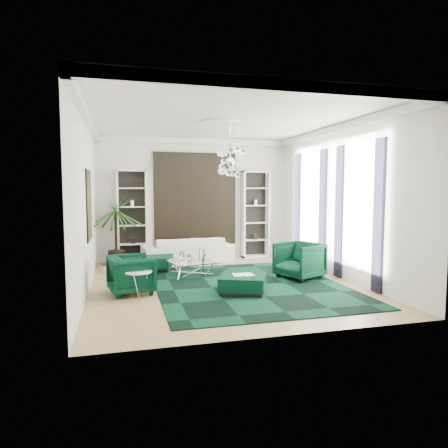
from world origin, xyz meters
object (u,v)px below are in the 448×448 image
object	(u,v)px
coffee_table	(192,268)
ottoman_front	(243,284)
sofa	(188,250)
armchair_right	(299,261)
palm	(116,220)
side_table	(139,285)
armchair_left	(132,274)
ottoman_side	(155,263)

from	to	relation	value
coffee_table	ottoman_front	bearing A→B (deg)	-68.40
coffee_table	sofa	bearing A→B (deg)	83.83
armchair_right	coffee_table	xyz separation A→B (m)	(-2.53, 1.00, -0.26)
palm	ottoman_front	bearing A→B (deg)	-55.73
sofa	coffee_table	xyz separation A→B (m)	(-0.19, -1.79, -0.20)
sofa	side_table	bearing A→B (deg)	59.96
armchair_left	palm	xyz separation A→B (m)	(-0.33, 3.33, 0.90)
armchair_right	palm	world-z (taller)	palm
ottoman_front	palm	bearing A→B (deg)	124.27
sofa	palm	world-z (taller)	palm
ottoman_side	side_table	distance (m)	2.74
palm	armchair_left	bearing A→B (deg)	-84.26
armchair_right	ottoman_front	bearing A→B (deg)	-86.13
coffee_table	palm	size ratio (longest dim) A/B	0.42
sofa	armchair_right	world-z (taller)	armchair_right
ottoman_side	side_table	bearing A→B (deg)	-101.54
side_table	palm	xyz separation A→B (m)	(-0.46, 3.70, 1.05)
armchair_left	side_table	distance (m)	0.41
armchair_left	coffee_table	world-z (taller)	armchair_left
ottoman_side	sofa	bearing A→B (deg)	39.56
coffee_table	ottoman_side	world-z (taller)	ottoman_side
palm	ottoman_side	bearing A→B (deg)	-44.94
ottoman_side	ottoman_front	distance (m)	3.30
coffee_table	ottoman_side	distance (m)	1.26
ottoman_front	palm	world-z (taller)	palm
coffee_table	palm	distance (m)	2.91
armchair_left	ottoman_side	bearing A→B (deg)	-27.88
side_table	ottoman_front	bearing A→B (deg)	-4.67
armchair_left	ottoman_side	world-z (taller)	armchair_left
armchair_left	armchair_right	world-z (taller)	armchair_right
sofa	ottoman_front	bearing A→B (deg)	92.97
armchair_right	side_table	world-z (taller)	armchair_right
side_table	coffee_table	bearing A→B (deg)	51.45
armchair_right	ottoman_front	xyz separation A→B (m)	(-1.76, -0.95, -0.26)
coffee_table	palm	world-z (taller)	palm
sofa	side_table	size ratio (longest dim) A/B	4.78
sofa	ottoman_side	distance (m)	1.38
armchair_right	side_table	bearing A→B (deg)	-103.37
side_table	palm	size ratio (longest dim) A/B	0.21
armchair_right	palm	bearing A→B (deg)	-148.06
armchair_right	sofa	bearing A→B (deg)	-164.47
coffee_table	side_table	xyz separation A→B (m)	(-1.41, -1.77, 0.08)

